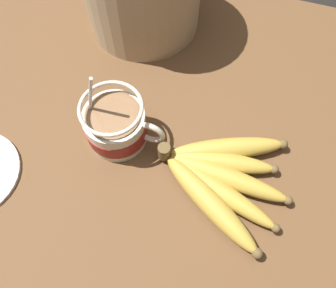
% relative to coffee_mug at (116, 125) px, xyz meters
% --- Properties ---
extents(table, '(0.93, 0.93, 0.03)m').
position_rel_coffee_mug_xyz_m(table, '(0.03, -0.04, -0.05)').
color(table, brown).
rests_on(table, ground).
extents(coffee_mug, '(0.14, 0.10, 0.15)m').
position_rel_coffee_mug_xyz_m(coffee_mug, '(0.00, 0.00, 0.00)').
color(coffee_mug, beige).
rests_on(coffee_mug, table).
extents(banana_bunch, '(0.22, 0.21, 0.04)m').
position_rel_coffee_mug_xyz_m(banana_bunch, '(0.18, -0.03, -0.02)').
color(banana_bunch, brown).
rests_on(banana_bunch, table).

